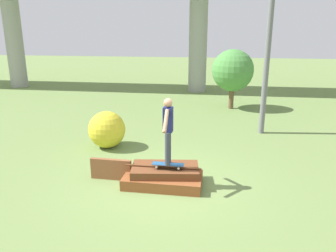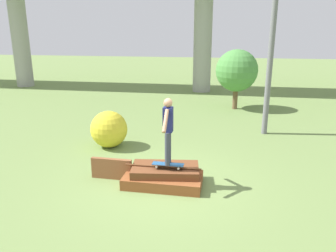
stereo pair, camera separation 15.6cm
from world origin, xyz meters
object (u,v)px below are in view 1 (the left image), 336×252
utility_pole (271,8)px  skater (168,127)px  bush_yellow_flowering (107,130)px  tree_behind_left (233,71)px  skateboard (168,164)px

utility_pole → skater: bearing=-120.1°
skater → bush_yellow_flowering: (-2.38, 2.50, -0.92)m
tree_behind_left → skateboard: bearing=-101.8°
skateboard → tree_behind_left: (1.82, 8.74, 1.27)m
utility_pole → bush_yellow_flowering: utility_pole is taller
tree_behind_left → bush_yellow_flowering: tree_behind_left is taller
utility_pole → skateboard: bearing=-120.1°
bush_yellow_flowering → tree_behind_left: bearing=56.0°
skateboard → skater: 0.94m
skater → tree_behind_left: tree_behind_left is taller
bush_yellow_flowering → skater: bearing=-46.4°
skateboard → bush_yellow_flowering: bush_yellow_flowering is taller
tree_behind_left → bush_yellow_flowering: bearing=-124.0°
skateboard → bush_yellow_flowering: 3.46m
utility_pole → tree_behind_left: 4.76m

